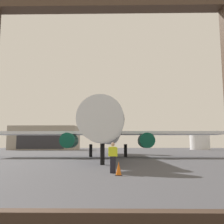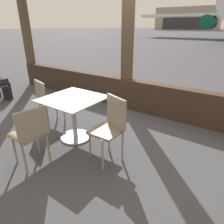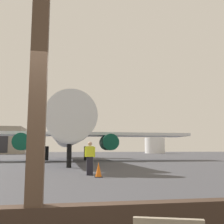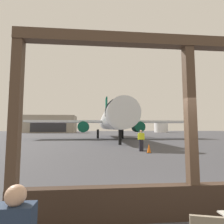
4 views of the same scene
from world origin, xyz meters
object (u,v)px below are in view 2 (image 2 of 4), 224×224
object	(u,v)px
distant_hangar	(188,19)
cafe_chair_aisle_left	(30,131)
dining_table	(74,113)
cafe_chair_window_right	(111,124)
cafe_chair_window_left	(47,98)

from	to	relation	value
distant_hangar	cafe_chair_aisle_left	bearing A→B (deg)	-75.16
dining_table	cafe_chair_aisle_left	size ratio (longest dim) A/B	1.03
cafe_chair_window_right	distant_hangar	bearing A→B (deg)	105.43
cafe_chair_aisle_left	distant_hangar	bearing A→B (deg)	104.84
cafe_chair_window_right	cafe_chair_aisle_left	world-z (taller)	cafe_chair_window_right
cafe_chair_window_right	distant_hangar	xyz separation A→B (m)	(-23.91, 86.60, 3.48)
cafe_chair_window_left	distant_hangar	distance (m)	89.28
cafe_chair_aisle_left	distant_hangar	xyz separation A→B (m)	(-23.15, 87.37, 3.50)
cafe_chair_aisle_left	cafe_chair_window_left	bearing A→B (deg)	132.83
dining_table	cafe_chair_aisle_left	bearing A→B (deg)	-84.95
distant_hangar	dining_table	bearing A→B (deg)	-75.07
dining_table	cafe_chair_window_right	bearing A→B (deg)	-6.99
cafe_chair_aisle_left	distant_hangar	distance (m)	90.46
dining_table	distant_hangar	xyz separation A→B (m)	(-23.07, 86.50, 3.56)
dining_table	cafe_chair_window_right	xyz separation A→B (m)	(0.83, -0.10, 0.08)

